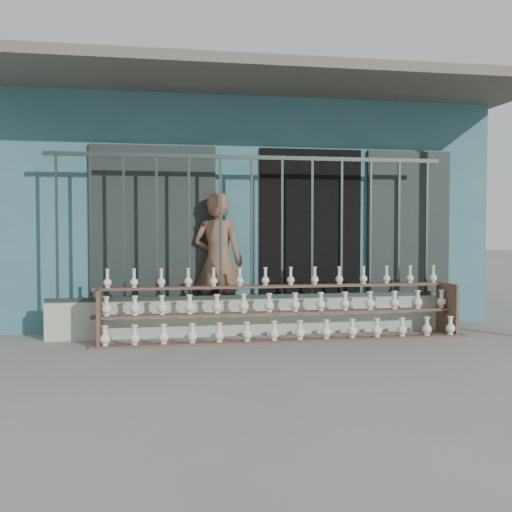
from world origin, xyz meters
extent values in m
plane|color=slate|center=(0.00, 0.00, 0.00)|extent=(60.00, 60.00, 0.00)
cube|color=#33656D|center=(0.00, 4.30, 1.60)|extent=(7.00, 5.00, 3.20)
cube|color=black|center=(0.90, 1.82, 1.20)|extent=(1.40, 0.12, 2.40)
cube|color=black|center=(-1.20, 1.78, 1.20)|extent=(1.60, 0.08, 2.40)
cube|color=black|center=(2.30, 1.78, 1.20)|extent=(1.20, 0.08, 2.40)
cube|color=#59544C|center=(0.00, 1.20, 3.15)|extent=(7.40, 2.00, 0.12)
cube|color=#AABDA2|center=(0.00, 1.30, 0.23)|extent=(5.00, 0.20, 0.45)
cube|color=#283330|center=(-2.35, 1.30, 1.35)|extent=(0.03, 0.03, 1.80)
cube|color=#283330|center=(-1.96, 1.30, 1.35)|extent=(0.03, 0.03, 1.80)
cube|color=#283330|center=(-1.57, 1.30, 1.35)|extent=(0.03, 0.03, 1.80)
cube|color=#283330|center=(-1.18, 1.30, 1.35)|extent=(0.03, 0.03, 1.80)
cube|color=#283330|center=(-0.78, 1.30, 1.35)|extent=(0.03, 0.03, 1.80)
cube|color=#283330|center=(-0.39, 1.30, 1.35)|extent=(0.03, 0.03, 1.80)
cube|color=#283330|center=(0.00, 1.30, 1.35)|extent=(0.03, 0.03, 1.80)
cube|color=#283330|center=(0.39, 1.30, 1.35)|extent=(0.03, 0.03, 1.80)
cube|color=#283330|center=(0.78, 1.30, 1.35)|extent=(0.03, 0.03, 1.80)
cube|color=#283330|center=(1.17, 1.30, 1.35)|extent=(0.03, 0.03, 1.80)
cube|color=#283330|center=(1.57, 1.30, 1.35)|extent=(0.03, 0.03, 1.80)
cube|color=#283330|center=(1.96, 1.30, 1.35)|extent=(0.03, 0.03, 1.80)
cube|color=#283330|center=(2.35, 1.30, 1.35)|extent=(0.03, 0.03, 1.80)
cube|color=#283330|center=(0.00, 1.30, 2.22)|extent=(5.00, 0.04, 0.05)
cube|color=#283330|center=(0.00, 1.30, 0.47)|extent=(5.00, 0.04, 0.05)
cube|color=brown|center=(0.30, 0.65, 0.01)|extent=(4.50, 0.18, 0.03)
cube|color=brown|center=(0.30, 0.90, 0.32)|extent=(4.50, 0.18, 0.03)
cube|color=brown|center=(0.30, 1.15, 0.61)|extent=(4.50, 0.18, 0.03)
cube|color=brown|center=(-1.85, 0.90, 0.32)|extent=(0.04, 0.55, 0.64)
cube|color=brown|center=(2.45, 0.90, 0.32)|extent=(0.04, 0.55, 0.64)
imported|color=brown|center=(-0.39, 1.57, 0.90)|extent=(0.78, 0.66, 1.80)
camera|label=1|loc=(-1.42, -6.61, 1.33)|focal=45.00mm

